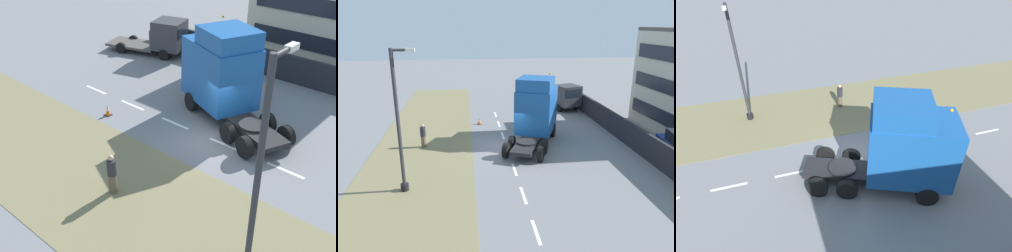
% 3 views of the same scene
% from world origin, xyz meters
% --- Properties ---
extents(ground_plane, '(120.00, 120.00, 0.00)m').
position_xyz_m(ground_plane, '(0.00, 0.00, 0.00)').
color(ground_plane, slate).
rests_on(ground_plane, ground).
extents(grass_verge, '(7.00, 44.00, 0.01)m').
position_xyz_m(grass_verge, '(-6.00, 0.00, 0.01)').
color(grass_verge, olive).
rests_on(grass_verge, ground).
extents(lane_markings, '(0.16, 21.00, 0.00)m').
position_xyz_m(lane_markings, '(0.00, -0.70, 0.00)').
color(lane_markings, white).
rests_on(lane_markings, ground).
extents(boundary_wall, '(0.25, 24.00, 1.76)m').
position_xyz_m(boundary_wall, '(9.00, 0.00, 0.88)').
color(boundary_wall, '#232328').
rests_on(boundary_wall, ground).
extents(lorry_cab, '(5.13, 7.40, 5.02)m').
position_xyz_m(lorry_cab, '(2.41, 1.31, 2.46)').
color(lorry_cab, black).
rests_on(lorry_cab, ground).
extents(flatbed_truck, '(3.69, 6.27, 2.64)m').
position_xyz_m(flatbed_truck, '(7.33, 9.94, 1.39)').
color(flatbed_truck, '#333338').
rests_on(flatbed_truck, ground).
extents(lamp_post, '(1.33, 0.42, 7.57)m').
position_xyz_m(lamp_post, '(-6.24, -5.79, 3.40)').
color(lamp_post, black).
rests_on(lamp_post, ground).
extents(pedestrian, '(0.39, 0.39, 1.78)m').
position_xyz_m(pedestrian, '(-6.01, 0.66, 0.88)').
color(pedestrian, brown).
rests_on(pedestrian, ground).
extents(traffic_cone_lead, '(0.36, 0.36, 0.58)m').
position_xyz_m(traffic_cone_lead, '(-1.72, 5.85, 0.28)').
color(traffic_cone_lead, black).
rests_on(traffic_cone_lead, ground).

